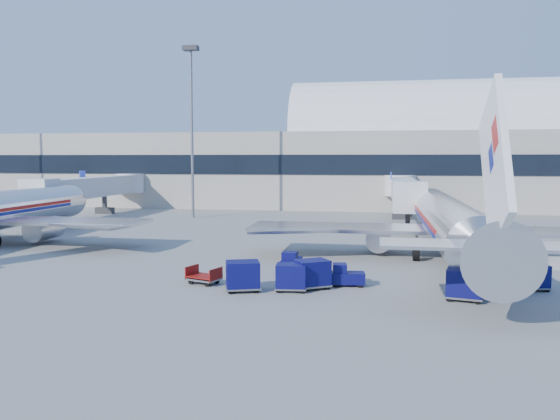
% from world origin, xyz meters
% --- Properties ---
extents(ground, '(260.00, 260.00, 0.00)m').
position_xyz_m(ground, '(0.00, 0.00, 0.00)').
color(ground, gray).
rests_on(ground, ground).
extents(terminal, '(170.00, 28.15, 21.00)m').
position_xyz_m(terminal, '(-13.60, 55.96, 7.52)').
color(terminal, '#B2AA9E').
rests_on(terminal, ground).
extents(airliner_main, '(32.00, 37.26, 12.07)m').
position_xyz_m(airliner_main, '(10.00, 4.51, 2.93)').
color(airliner_main, silver).
rests_on(airliner_main, ground).
extents(jetbridge_near, '(4.40, 27.50, 6.25)m').
position_xyz_m(jetbridge_near, '(7.60, 30.81, 3.93)').
color(jetbridge_near, silver).
rests_on(jetbridge_near, ground).
extents(jetbridge_mid, '(4.40, 27.50, 6.25)m').
position_xyz_m(jetbridge_mid, '(-34.40, 30.81, 3.93)').
color(jetbridge_mid, silver).
rests_on(jetbridge_mid, ground).
extents(mast_west, '(2.00, 1.20, 22.60)m').
position_xyz_m(mast_west, '(-20.00, 30.00, 14.79)').
color(mast_west, slate).
rests_on(mast_west, ground).
extents(tug_lead, '(2.27, 1.33, 1.41)m').
position_xyz_m(tug_lead, '(2.47, -5.86, 0.64)').
color(tug_lead, '#090948').
rests_on(tug_lead, ground).
extents(tug_right, '(2.35, 2.13, 1.39)m').
position_xyz_m(tug_right, '(11.70, -5.05, 0.64)').
color(tug_right, '#090948').
rests_on(tug_right, ground).
extents(tug_left, '(1.30, 2.38, 1.51)m').
position_xyz_m(tug_left, '(-1.56, -2.40, 0.69)').
color(tug_left, '#090948').
rests_on(tug_left, ground).
extents(cart_train_a, '(2.52, 2.36, 1.78)m').
position_xyz_m(cart_train_a, '(0.49, -6.95, 0.95)').
color(cart_train_a, '#090948').
rests_on(cart_train_a, ground).
extents(cart_train_b, '(2.00, 1.60, 1.65)m').
position_xyz_m(cart_train_b, '(-0.70, -7.79, 0.88)').
color(cart_train_b, '#090948').
rests_on(cart_train_b, ground).
extents(cart_train_c, '(2.46, 2.16, 1.82)m').
position_xyz_m(cart_train_c, '(-3.55, -8.34, 0.97)').
color(cart_train_c, '#090948').
rests_on(cart_train_c, ground).
extents(cart_solo_near, '(2.29, 1.92, 1.78)m').
position_xyz_m(cart_solo_near, '(9.25, -8.21, 0.95)').
color(cart_solo_near, '#090948').
rests_on(cart_solo_near, ground).
extents(cart_solo_far, '(1.98, 1.63, 1.57)m').
position_xyz_m(cart_solo_far, '(13.71, -4.93, 0.84)').
color(cart_solo_far, '#090948').
rests_on(cart_solo_far, ground).
extents(cart_open_red, '(2.35, 1.99, 0.54)m').
position_xyz_m(cart_open_red, '(-6.45, -6.89, 0.38)').
color(cart_open_red, slate).
rests_on(cart_open_red, ground).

